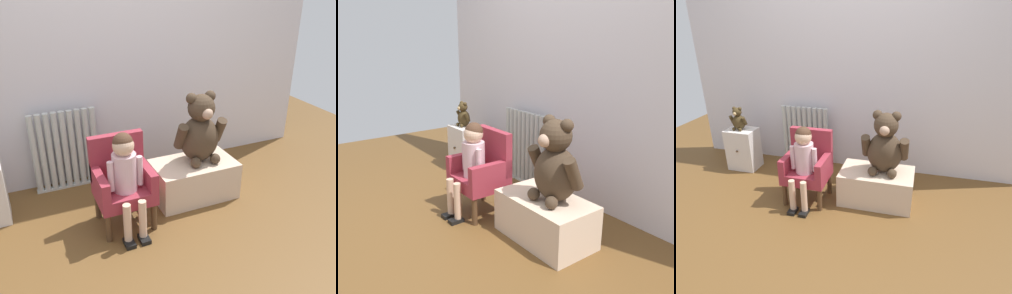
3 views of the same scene
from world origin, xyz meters
TOP-DOWN VIEW (x-y plane):
  - ground_plane at (0.00, 0.00)m, footprint 6.00×6.00m
  - back_wall at (0.00, 1.31)m, footprint 3.80×0.05m
  - radiator at (-0.53, 1.19)m, footprint 0.56×0.05m
  - child_armchair at (-0.24, 0.53)m, footprint 0.40×0.37m
  - child_figure at (-0.24, 0.42)m, footprint 0.25×0.35m
  - low_bench at (0.40, 0.63)m, footprint 0.67×0.40m
  - large_teddy_bear at (0.46, 0.65)m, footprint 0.42×0.30m

SIDE VIEW (x-z plane):
  - ground_plane at x=0.00m, z-range 0.00..0.00m
  - low_bench at x=0.40m, z-range 0.00..0.31m
  - child_armchair at x=-0.24m, z-range 0.01..0.68m
  - radiator at x=-0.53m, z-range 0.00..0.70m
  - child_figure at x=-0.24m, z-range 0.12..0.87m
  - large_teddy_bear at x=0.46m, z-range 0.28..0.86m
  - back_wall at x=0.00m, z-range 0.00..2.40m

